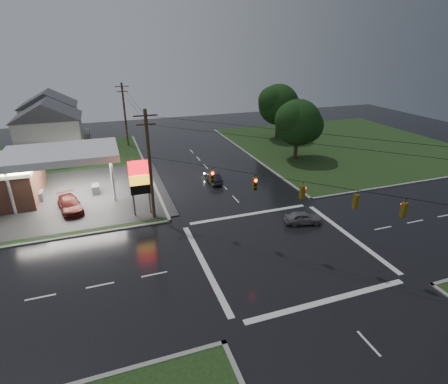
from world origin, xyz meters
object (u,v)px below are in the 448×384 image
object	(u,v)px
tree_ne_far	(279,105)
car_north	(214,178)
tree_ne_near	(299,123)
pylon_sign	(140,179)
utility_pole_nw	(150,165)
utility_pole_n	(125,114)
house_near	(50,128)
car_crossing	(303,218)
house_far	(51,114)
car_pump	(70,205)

from	to	relation	value
tree_ne_far	car_north	size ratio (longest dim) A/B	2.63
tree_ne_near	tree_ne_far	size ratio (longest dim) A/B	0.92
pylon_sign	tree_ne_near	distance (m)	27.23
utility_pole_nw	car_north	bearing A→B (deg)	40.06
utility_pole_nw	utility_pole_n	distance (m)	28.50
pylon_sign	house_near	xyz separation A→B (m)	(-10.45, 25.50, 0.39)
house_near	car_north	size ratio (longest dim) A/B	2.97
house_near	car_crossing	world-z (taller)	house_near
house_far	car_crossing	world-z (taller)	house_far
car_pump	house_far	bearing A→B (deg)	83.90
utility_pole_n	car_north	bearing A→B (deg)	-67.67
car_crossing	utility_pole_nw	bearing A→B (deg)	81.03
house_near	tree_ne_near	bearing A→B (deg)	-21.76
house_far	tree_ne_far	bearing A→B (deg)	-19.71
utility_pole_n	house_near	size ratio (longest dim) A/B	0.95
tree_ne_near	car_pump	size ratio (longest dim) A/B	1.79
house_near	tree_ne_far	distance (m)	38.19
house_near	car_crossing	bearing A→B (deg)	-52.31
tree_ne_far	car_pump	bearing A→B (deg)	-150.11
pylon_sign	utility_pole_n	world-z (taller)	utility_pole_n
utility_pole_nw	tree_ne_far	xyz separation A→B (m)	(26.65, 24.49, 0.46)
utility_pole_n	tree_ne_near	xyz separation A→B (m)	(23.64, -16.01, 0.09)
tree_ne_near	car_north	bearing A→B (deg)	-160.88
house_near	car_north	xyz separation A→B (m)	(20.15, -19.19, -3.79)
car_crossing	car_pump	distance (m)	24.24
utility_pole_n	house_far	world-z (taller)	utility_pole_n
tree_ne_far	car_pump	world-z (taller)	tree_ne_far
utility_pole_nw	car_pump	bearing A→B (deg)	151.03
car_north	car_pump	world-z (taller)	car_pump
car_crossing	house_near	bearing A→B (deg)	52.55
car_north	house_near	bearing A→B (deg)	-44.80
house_far	house_near	bearing A→B (deg)	-85.24
house_near	house_far	bearing A→B (deg)	94.76
car_crossing	car_pump	world-z (taller)	car_pump
house_far	car_pump	world-z (taller)	house_far
house_far	tree_ne_far	distance (m)	41.57
pylon_sign	tree_ne_far	world-z (taller)	tree_ne_far
pylon_sign	car_crossing	xyz separation A→B (m)	(14.69, -7.05, -3.40)
pylon_sign	tree_ne_near	bearing A→B (deg)	25.01
utility_pole_n	house_near	distance (m)	11.67
pylon_sign	car_pump	xyz separation A→B (m)	(-7.13, 3.50, -3.28)
tree_ne_near	car_north	world-z (taller)	tree_ne_near
utility_pole_nw	tree_ne_near	xyz separation A→B (m)	(23.64, 12.49, -0.16)
house_far	tree_ne_near	world-z (taller)	tree_ne_near
utility_pole_n	utility_pole_nw	bearing A→B (deg)	-90.00
tree_ne_far	car_pump	size ratio (longest dim) A/B	1.96
car_north	tree_ne_far	bearing A→B (deg)	-137.46
pylon_sign	house_near	size ratio (longest dim) A/B	0.54
utility_pole_nw	house_far	bearing A→B (deg)	107.92
utility_pole_nw	car_crossing	world-z (taller)	utility_pole_nw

